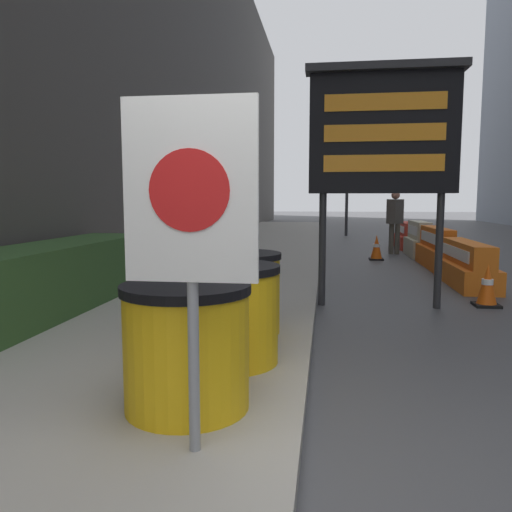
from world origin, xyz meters
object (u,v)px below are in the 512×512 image
barrel_drum_middle (230,313)px  traffic_light_near_curb (348,166)px  pedestrian_worker (395,217)px  jersey_barrier_red_striped (406,237)px  traffic_cone_mid (487,286)px  barrel_drum_foreground (187,346)px  traffic_cone_near (376,248)px  warning_sign (191,212)px  barrel_drum_back (240,292)px  jersey_barrier_cream (419,241)px  message_board (383,133)px  jersey_barrier_orange_far (436,250)px  jersey_barrier_orange_near (466,266)px

barrel_drum_middle → traffic_light_near_curb: bearing=84.6°
barrel_drum_middle → pedestrian_worker: (2.62, 9.97, 0.47)m
jersey_barrier_red_striped → traffic_cone_mid: (-0.18, -8.49, -0.06)m
barrel_drum_foreground → traffic_cone_near: size_ratio=1.35×
warning_sign → barrel_drum_back: bearing=94.0°
barrel_drum_middle → jersey_barrier_red_striped: size_ratio=0.46×
jersey_barrier_cream → pedestrian_worker: (-0.57, 0.48, 0.61)m
jersey_barrier_cream → jersey_barrier_red_striped: (0.00, 2.22, -0.05)m
traffic_light_near_curb → pedestrian_worker: size_ratio=2.27×
barrel_drum_middle → traffic_light_near_curb: size_ratio=0.21×
message_board → jersey_barrier_orange_far: message_board is taller
jersey_barrier_red_striped → traffic_light_near_curb: 5.82m
traffic_cone_mid → traffic_light_near_curb: bearing=96.0°
warning_sign → jersey_barrier_orange_near: warning_sign is taller
barrel_drum_middle → warning_sign: bearing=-86.4°
traffic_cone_near → pedestrian_worker: pedestrian_worker is taller
jersey_barrier_red_striped → pedestrian_worker: bearing=-108.0°
jersey_barrier_red_striped → traffic_cone_mid: bearing=-91.2°
message_board → traffic_cone_near: message_board is taller
barrel_drum_middle → jersey_barrier_orange_far: bearing=66.6°
barrel_drum_back → traffic_light_near_curb: 16.04m
pedestrian_worker → jersey_barrier_red_striped: bearing=-160.5°
message_board → traffic_cone_mid: bearing=8.7°
traffic_light_near_curb → warning_sign: bearing=-94.7°
message_board → traffic_light_near_curb: (0.08, 13.73, 0.46)m
barrel_drum_foreground → jersey_barrier_red_striped: barrel_drum_foreground is taller
jersey_barrier_cream → message_board: bearing=-104.5°
barrel_drum_back → jersey_barrier_red_striped: 11.26m
traffic_cone_mid → traffic_light_near_curb: traffic_light_near_curb is taller
barrel_drum_foreground → jersey_barrier_red_striped: (3.29, 12.66, -0.19)m
jersey_barrier_red_striped → message_board: bearing=-100.9°
jersey_barrier_red_striped → pedestrian_worker: (-0.57, -1.75, 0.67)m
jersey_barrier_cream → pedestrian_worker: pedestrian_worker is taller
barrel_drum_foreground → message_board: bearing=67.7°
jersey_barrier_orange_near → jersey_barrier_red_striped: jersey_barrier_red_striped is taller
barrel_drum_back → traffic_light_near_curb: size_ratio=0.21×
warning_sign → traffic_light_near_curb: (1.50, 18.23, 1.41)m
traffic_cone_mid → traffic_light_near_curb: size_ratio=0.15×
message_board → barrel_drum_middle: bearing=-116.8°
jersey_barrier_red_striped → warning_sign: bearing=-103.2°
barrel_drum_foreground → jersey_barrier_orange_far: (3.29, 8.34, -0.16)m
jersey_barrier_orange_near → pedestrian_worker: 5.04m
warning_sign → traffic_light_near_curb: traffic_light_near_curb is taller
barrel_drum_foreground → traffic_light_near_curb: bearing=84.5°
traffic_light_near_curb → jersey_barrier_cream: bearing=-77.5°
message_board → traffic_light_near_curb: bearing=89.7°
jersey_barrier_orange_far → jersey_barrier_cream: size_ratio=1.31×
jersey_barrier_red_striped → traffic_cone_near: jersey_barrier_red_striped is taller
message_board → jersey_barrier_red_striped: 9.11m
barrel_drum_foreground → traffic_cone_mid: size_ratio=1.40×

